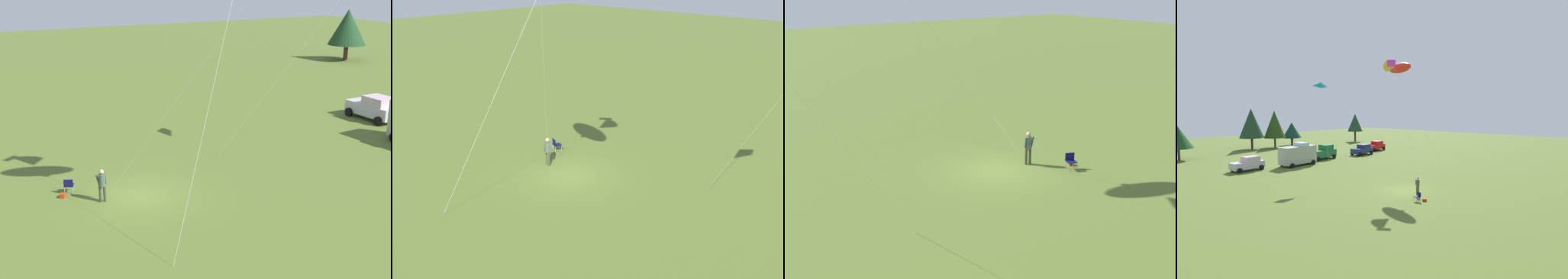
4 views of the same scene
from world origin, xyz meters
TOP-DOWN VIEW (x-y plane):
  - ground_plane at (0.00, 0.00)m, footprint 160.00×160.00m
  - person_kite_flyer at (-0.20, -1.95)m, footprint 0.41×0.58m
  - folding_chair at (-2.04, -3.20)m, footprint 0.63×0.63m
  - backpack_on_grass at (-1.64, -3.64)m, footprint 0.39×0.35m
  - car_silver_compact at (-5.53, 21.59)m, footprint 4.25×2.31m
  - van_motorhome_grey at (1.30, 19.94)m, footprint 5.56×2.96m
  - truck_green_flatbed at (7.38, 21.79)m, footprint 5.16×2.78m
  - car_navy_hatch at (15.36, 20.25)m, footprint 4.24×2.28m
  - car_red_sedan at (21.55, 22.37)m, footprint 4.30×2.41m
  - treeline_distant at (3.60, 40.86)m, footprint 63.91×9.60m
  - kite_large_fish at (5.74, 5.05)m, footprint 7.62×9.11m
  - kite_diamond_rainbow at (3.49, 3.99)m, footprint 4.32×6.19m
  - kite_delta_teal at (0.44, 13.32)m, footprint 4.96×7.33m

SIDE VIEW (x-z plane):
  - ground_plane at x=0.00m, z-range 0.00..0.00m
  - backpack_on_grass at x=-1.64m, z-range 0.00..0.22m
  - folding_chair at x=-2.04m, z-range 0.08..0.90m
  - car_silver_compact at x=-5.53m, z-range 0.00..1.89m
  - car_navy_hatch at x=15.36m, z-range 0.00..1.89m
  - car_red_sedan at x=21.55m, z-range 0.00..1.89m
  - person_kite_flyer at x=-0.20m, z-range 0.15..1.89m
  - truck_green_flatbed at x=7.38m, z-range -0.07..2.27m
  - van_motorhome_grey at x=1.30m, z-range -0.03..3.31m
  - treeline_distant at x=3.60m, z-range 0.40..8.89m
  - kite_delta_teal at x=0.44m, z-range 5.46..17.30m
  - kite_diamond_rainbow at x=3.49m, z-range 6.05..19.95m
  - kite_large_fish at x=5.74m, z-range 6.32..20.27m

